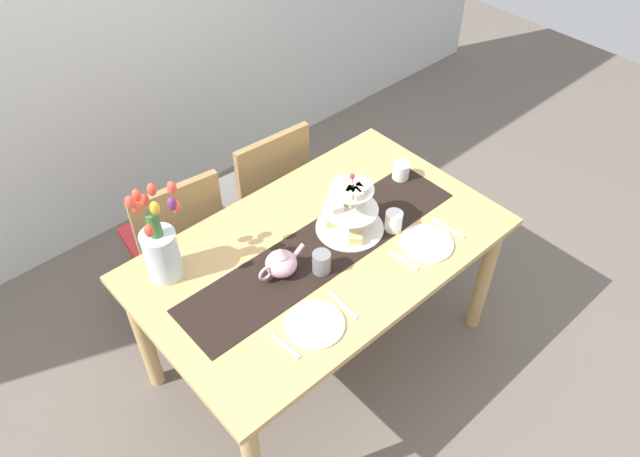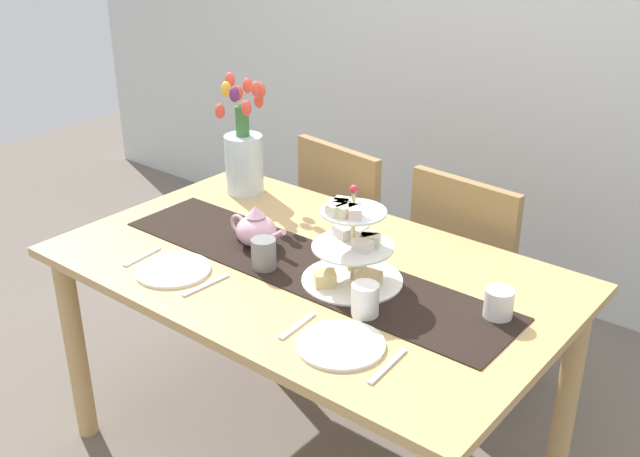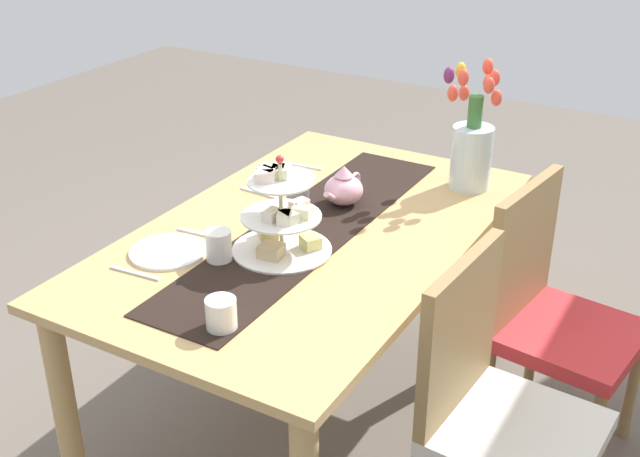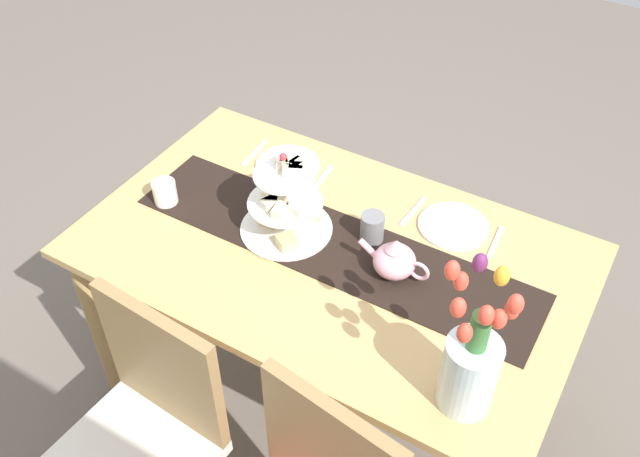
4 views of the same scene
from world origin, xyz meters
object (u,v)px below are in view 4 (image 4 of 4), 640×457
Objects in this scene: dining_table at (330,271)px; knife_right at (254,153)px; tulip_vase at (471,363)px; dinner_plate_left at (453,226)px; fork_right at (322,178)px; chair_right at (144,431)px; fork_left at (496,242)px; cream_jug at (165,193)px; mug_grey at (372,227)px; knife_left at (413,211)px; tiered_cake_stand at (286,205)px; mug_white_text at (272,183)px; teapot at (395,260)px; dinner_plate_right at (288,165)px.

dining_table is 0.58m from knife_right.
tulip_vase is 0.67m from dinner_plate_left.
dinner_plate_left is 1.53× the size of fork_right.
knife_right is (0.29, 0.00, 0.00)m from fork_right.
dining_table is at bearing -107.14° from chair_right.
fork_right is at bearing 0.00° from fork_left.
cream_jug is 0.71m from mug_grey.
knife_left reaches higher than dining_table.
tulip_vase is (-0.73, 0.31, 0.05)m from tiered_cake_stand.
knife_right is (0.93, 0.00, 0.00)m from fork_left.
knife_left is at bearing -54.99° from tulip_vase.
mug_white_text reaches higher than cream_jug.
knife_right is (0.79, 0.00, -0.00)m from dinner_plate_left.
cream_jug is at bearing -58.62° from chair_right.
knife_left is (-0.32, -0.29, -0.10)m from tiered_cake_stand.
cream_jug is (0.59, 0.09, 0.15)m from dining_table.
chair_right reaches higher than mug_grey.
dining_table is at bearing 62.44° from knife_left.
dinner_plate_left is (-0.30, -0.29, 0.11)m from dining_table.
mug_grey is (-0.31, -0.80, 0.31)m from chair_right.
chair_right is 0.89m from teapot.
teapot is at bearing -121.86° from chair_right.
mug_grey is at bearing -110.99° from chair_right.
fork_right is at bearing -34.44° from teapot.
mug_white_text is at bearing -13.72° from teapot.
teapot reaches higher than knife_right.
dinner_plate_left is (-0.89, -0.38, -0.04)m from cream_jug.
mug_white_text is (-0.18, 0.16, 0.04)m from knife_right.
dining_table is at bearing 47.84° from mug_grey.
mug_white_text is at bearing -42.12° from tiered_cake_stand.
cream_jug is 0.83m from knife_left.
fork_left is 0.29m from knife_left.
cream_jug is at bearing 37.44° from mug_white_text.
cream_jug is at bearing 20.17° from fork_left.
mug_white_text reaches higher than dining_table.
knife_right is at bearing 0.00° from dinner_plate_left.
dinner_plate_right is at bearing -57.86° from tiered_cake_stand.
chair_right is 2.99× the size of tiered_cake_stand.
cream_jug is 0.55m from fork_right.
dinner_plate_left is at bearing -104.61° from teapot.
mug_grey is at bearing -158.73° from tiered_cake_stand.
dinner_plate_right is at bearing 0.00° from fork_right.
dinner_plate_right reaches higher than knife_right.
tulip_vase reaches higher than mug_white_text.
dinner_plate_left is at bearing 180.00° from knife_left.
tiered_cake_stand is at bearing 42.27° from knife_left.
mug_grey is at bearing 162.21° from knife_right.
teapot is 0.48m from tulip_vase.
chair_right reaches higher than knife_left.
teapot reaches higher than fork_left.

